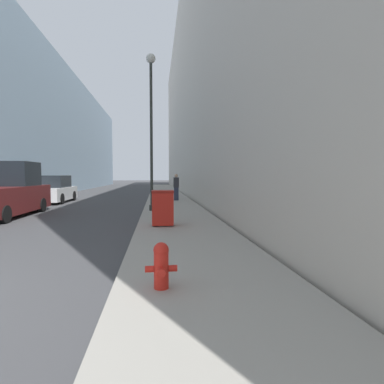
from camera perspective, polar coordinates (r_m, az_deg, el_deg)
The scene contains 8 objects.
sidewalk_right at distance 21.14m, azimuth -4.52°, elevation -1.24°, with size 2.84×60.00×0.12m.
building_right_stone at distance 31.28m, azimuth 9.44°, elevation 18.12°, with size 12.00×60.00×19.55m.
fire_hydrant at distance 4.27m, azimuth -5.89°, elevation -13.57°, with size 0.44×0.33×0.64m.
trash_bin at distance 9.38m, azimuth -5.61°, elevation -2.95°, with size 0.68×0.59×1.10m.
lamppost at distance 13.64m, azimuth -7.78°, elevation 14.67°, with size 0.41×0.41×6.83m.
pickup_truck at distance 14.51m, azimuth -32.51°, elevation -0.33°, with size 2.21×5.49×2.28m.
parked_sedan_near at distance 20.59m, azimuth -24.97°, elevation 0.30°, with size 1.95×4.29×1.68m.
pedestrian_on_sidewalk at distance 18.79m, azimuth -3.03°, elevation 0.94°, with size 0.33×0.22×1.66m.
Camera 1 is at (4.14, -3.06, 1.69)m, focal length 28.00 mm.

